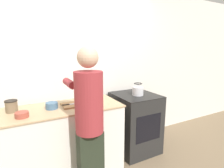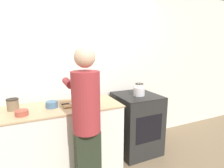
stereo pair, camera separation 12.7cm
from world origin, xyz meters
name	(u,v)px [view 1 (the left image)]	position (x,y,z in m)	size (l,w,h in m)	color
wall_back	(76,70)	(0.00, 0.74, 1.30)	(8.00, 0.05, 2.60)	silver
counter	(61,141)	(-0.36, 0.31, 0.45)	(1.57, 0.64, 0.91)	silver
oven	(135,122)	(0.82, 0.34, 0.46)	(0.62, 0.68, 0.92)	black
person	(89,118)	(-0.14, -0.19, 0.91)	(0.33, 0.57, 1.64)	#252D1F
cutting_board	(75,104)	(-0.14, 0.32, 0.91)	(0.34, 0.25, 0.02)	#A87A4C
knife	(71,104)	(-0.20, 0.31, 0.93)	(0.25, 0.05, 0.01)	silver
kettle	(138,90)	(0.82, 0.29, 1.00)	(0.17, 0.17, 0.19)	silver
bowl_prep	(52,106)	(-0.44, 0.31, 0.94)	(0.14, 0.14, 0.08)	#426684
bowl_mixing	(22,115)	(-0.76, 0.17, 0.93)	(0.14, 0.14, 0.06)	#9E4738
canister_jar	(11,106)	(-0.86, 0.40, 0.98)	(0.13, 0.13, 0.14)	#756047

